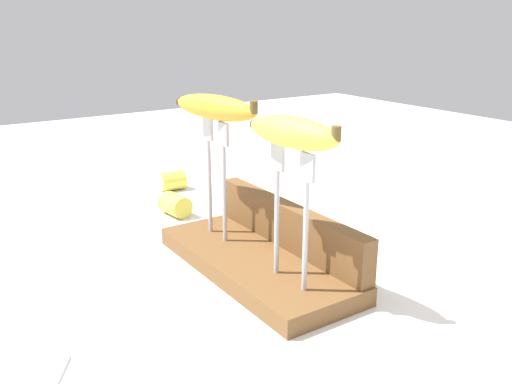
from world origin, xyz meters
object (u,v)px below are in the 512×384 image
at_px(fork_stand_left, 216,169).
at_px(banana_raised_left, 215,107).
at_px(fork_stand_right, 291,204).
at_px(banana_chunk_near, 171,181).
at_px(banana_chunk_far, 175,205).
at_px(banana_raised_right, 293,132).

xyz_separation_m(fork_stand_left, banana_raised_left, (-0.00, -0.00, 0.10)).
xyz_separation_m(fork_stand_left, fork_stand_right, (0.20, -0.00, -0.00)).
height_order(banana_chunk_near, banana_chunk_far, same).
height_order(fork_stand_left, banana_raised_right, banana_raised_right).
distance_m(banana_raised_left, banana_chunk_near, 0.43).
xyz_separation_m(fork_stand_left, banana_chunk_near, (-0.35, 0.08, -0.12)).
relative_size(fork_stand_left, banana_raised_right, 1.23).
distance_m(fork_stand_right, banana_chunk_far, 0.41).
bearing_deg(banana_raised_left, fork_stand_right, 0.00).
height_order(fork_stand_right, banana_chunk_far, fork_stand_right).
bearing_deg(banana_chunk_near, banana_raised_left, -13.28).
height_order(banana_raised_right, banana_chunk_far, banana_raised_right).
distance_m(fork_stand_right, banana_raised_right, 0.10).
relative_size(banana_raised_left, banana_raised_right, 1.15).
distance_m(fork_stand_left, banana_chunk_far, 0.23).
distance_m(fork_stand_right, banana_chunk_near, 0.57).
bearing_deg(banana_chunk_far, fork_stand_right, -2.58).
bearing_deg(banana_raised_left, banana_chunk_far, 174.87).
xyz_separation_m(fork_stand_left, banana_raised_right, (0.20, -0.00, 0.09)).
distance_m(fork_stand_left, banana_chunk_near, 0.38).
xyz_separation_m(fork_stand_right, banana_chunk_near, (-0.55, 0.08, -0.12)).
bearing_deg(banana_chunk_far, fork_stand_left, -5.12).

